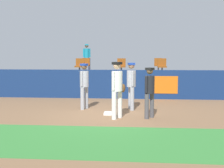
{
  "coord_description": "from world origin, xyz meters",
  "views": [
    {
      "loc": [
        0.94,
        -10.1,
        2.11
      ],
      "look_at": [
        0.01,
        1.03,
        1.0
      ],
      "focal_mm": 46.26,
      "sensor_mm": 36.0,
      "label": 1
    }
  ],
  "objects_px": {
    "player_runner_visitor": "(84,83)",
    "seat_front_right": "(162,65)",
    "player_coach_visitor": "(131,83)",
    "seat_back_left": "(86,64)",
    "seat_back_right": "(158,64)",
    "player_umpire": "(150,89)",
    "first_base": "(110,113)",
    "spectator_hooded": "(87,55)",
    "seat_front_left": "(80,65)",
    "seat_front_center": "(121,65)",
    "player_fielder_home": "(117,86)"
  },
  "relations": [
    {
      "from": "player_fielder_home",
      "to": "seat_back_left",
      "type": "xyz_separation_m",
      "value": [
        -2.43,
        7.81,
        0.49
      ]
    },
    {
      "from": "player_runner_visitor",
      "to": "seat_front_left",
      "type": "xyz_separation_m",
      "value": [
        -1.04,
        4.4,
        0.55
      ]
    },
    {
      "from": "player_umpire",
      "to": "seat_front_left",
      "type": "relative_size",
      "value": 2.03
    },
    {
      "from": "player_coach_visitor",
      "to": "seat_front_right",
      "type": "distance_m",
      "value": 4.68
    },
    {
      "from": "first_base",
      "to": "seat_front_right",
      "type": "xyz_separation_m",
      "value": [
        2.3,
        5.38,
        1.55
      ]
    },
    {
      "from": "player_coach_visitor",
      "to": "seat_front_right",
      "type": "xyz_separation_m",
      "value": [
        1.55,
        4.38,
        0.53
      ]
    },
    {
      "from": "seat_front_left",
      "to": "seat_front_right",
      "type": "bearing_deg",
      "value": -0.0
    },
    {
      "from": "first_base",
      "to": "player_coach_visitor",
      "type": "height_order",
      "value": "player_coach_visitor"
    },
    {
      "from": "player_runner_visitor",
      "to": "player_umpire",
      "type": "distance_m",
      "value": 2.88
    },
    {
      "from": "seat_front_left",
      "to": "player_fielder_home",
      "type": "bearing_deg",
      "value": -67.85
    },
    {
      "from": "seat_front_left",
      "to": "seat_back_right",
      "type": "height_order",
      "value": "same"
    },
    {
      "from": "player_coach_visitor",
      "to": "seat_back_right",
      "type": "xyz_separation_m",
      "value": [
        1.49,
        6.18,
        0.53
      ]
    },
    {
      "from": "player_coach_visitor",
      "to": "seat_front_right",
      "type": "height_order",
      "value": "seat_front_right"
    },
    {
      "from": "spectator_hooded",
      "to": "seat_front_center",
      "type": "bearing_deg",
      "value": 117.25
    },
    {
      "from": "first_base",
      "to": "spectator_hooded",
      "type": "distance_m",
      "value": 8.91
    },
    {
      "from": "seat_back_left",
      "to": "spectator_hooded",
      "type": "relative_size",
      "value": 0.49
    },
    {
      "from": "player_coach_visitor",
      "to": "seat_back_left",
      "type": "xyz_separation_m",
      "value": [
        -2.87,
        6.18,
        0.53
      ]
    },
    {
      "from": "first_base",
      "to": "player_coach_visitor",
      "type": "relative_size",
      "value": 0.22
    },
    {
      "from": "player_coach_visitor",
      "to": "seat_back_right",
      "type": "bearing_deg",
      "value": 151.58
    },
    {
      "from": "seat_front_right",
      "to": "player_runner_visitor",
      "type": "bearing_deg",
      "value": -127.64
    },
    {
      "from": "player_umpire",
      "to": "seat_front_right",
      "type": "relative_size",
      "value": 2.03
    },
    {
      "from": "player_fielder_home",
      "to": "seat_back_left",
      "type": "height_order",
      "value": "seat_back_left"
    },
    {
      "from": "player_coach_visitor",
      "to": "seat_front_left",
      "type": "height_order",
      "value": "seat_front_left"
    },
    {
      "from": "player_fielder_home",
      "to": "seat_front_center",
      "type": "bearing_deg",
      "value": -148.25
    },
    {
      "from": "seat_front_right",
      "to": "player_umpire",
      "type": "bearing_deg",
      "value": -98.86
    },
    {
      "from": "player_fielder_home",
      "to": "seat_back_right",
      "type": "relative_size",
      "value": 2.26
    },
    {
      "from": "seat_front_left",
      "to": "first_base",
      "type": "bearing_deg",
      "value": -68.36
    },
    {
      "from": "player_runner_visitor",
      "to": "seat_front_right",
      "type": "distance_m",
      "value": 5.58
    },
    {
      "from": "player_umpire",
      "to": "spectator_hooded",
      "type": "height_order",
      "value": "spectator_hooded"
    },
    {
      "from": "seat_front_center",
      "to": "player_umpire",
      "type": "bearing_deg",
      "value": -77.97
    },
    {
      "from": "seat_back_left",
      "to": "seat_front_center",
      "type": "xyz_separation_m",
      "value": [
        2.25,
        -1.8,
        -0.0
      ]
    },
    {
      "from": "seat_back_right",
      "to": "seat_front_center",
      "type": "relative_size",
      "value": 1.0
    },
    {
      "from": "spectator_hooded",
      "to": "player_fielder_home",
      "type": "bearing_deg",
      "value": 94.55
    },
    {
      "from": "first_base",
      "to": "player_fielder_home",
      "type": "height_order",
      "value": "player_fielder_home"
    },
    {
      "from": "player_coach_visitor",
      "to": "player_runner_visitor",
      "type": "bearing_deg",
      "value": -104.34
    },
    {
      "from": "seat_back_left",
      "to": "first_base",
      "type": "bearing_deg",
      "value": -73.56
    },
    {
      "from": "seat_front_right",
      "to": "spectator_hooded",
      "type": "height_order",
      "value": "spectator_hooded"
    },
    {
      "from": "seat_back_right",
      "to": "seat_front_right",
      "type": "bearing_deg",
      "value": -87.98
    },
    {
      "from": "first_base",
      "to": "seat_front_left",
      "type": "bearing_deg",
      "value": 111.64
    },
    {
      "from": "player_umpire",
      "to": "spectator_hooded",
      "type": "relative_size",
      "value": 0.99
    },
    {
      "from": "first_base",
      "to": "seat_back_left",
      "type": "distance_m",
      "value": 7.64
    },
    {
      "from": "seat_front_center",
      "to": "spectator_hooded",
      "type": "distance_m",
      "value": 3.87
    },
    {
      "from": "seat_front_left",
      "to": "seat_front_center",
      "type": "bearing_deg",
      "value": -0.01
    },
    {
      "from": "player_coach_visitor",
      "to": "seat_back_left",
      "type": "relative_size",
      "value": 2.18
    },
    {
      "from": "seat_front_right",
      "to": "seat_back_right",
      "type": "bearing_deg",
      "value": 92.02
    },
    {
      "from": "spectator_hooded",
      "to": "player_runner_visitor",
      "type": "bearing_deg",
      "value": 87.6
    },
    {
      "from": "player_runner_visitor",
      "to": "player_coach_visitor",
      "type": "bearing_deg",
      "value": 110.0
    },
    {
      "from": "first_base",
      "to": "seat_front_center",
      "type": "bearing_deg",
      "value": 88.55
    },
    {
      "from": "player_umpire",
      "to": "seat_back_right",
      "type": "height_order",
      "value": "seat_back_right"
    },
    {
      "from": "player_fielder_home",
      "to": "seat_back_right",
      "type": "height_order",
      "value": "seat_back_right"
    }
  ]
}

